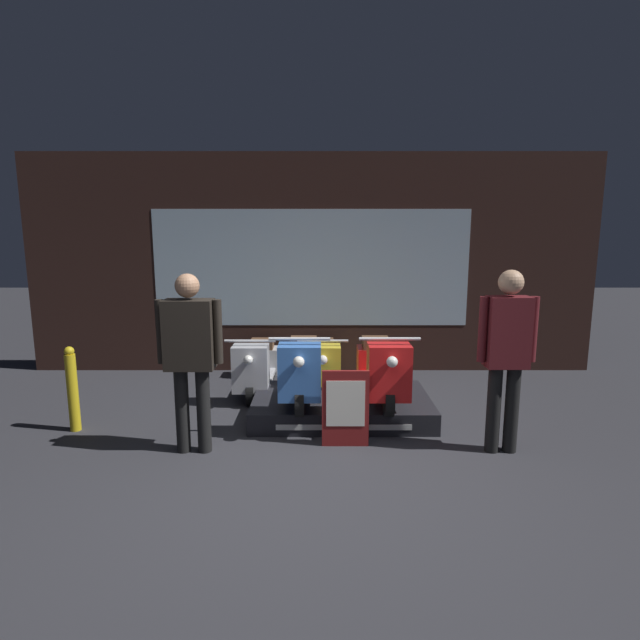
{
  "coord_description": "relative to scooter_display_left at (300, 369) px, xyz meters",
  "views": [
    {
      "loc": [
        0.13,
        -3.85,
        2.07
      ],
      "look_at": [
        0.15,
        2.07,
        1.03
      ],
      "focal_mm": 28.0,
      "sensor_mm": 36.0,
      "label": 1
    }
  ],
  "objects": [
    {
      "name": "price_sign_board",
      "position": [
        0.45,
        -0.8,
        -0.17
      ],
      "size": [
        0.46,
        0.04,
        0.76
      ],
      "color": "maroon",
      "rests_on": "ground_plane"
    },
    {
      "name": "scooter_backrow_0",
      "position": [
        -0.63,
        0.97,
        -0.23
      ],
      "size": [
        0.61,
        1.65,
        0.81
      ],
      "color": "black",
      "rests_on": "ground_plane"
    },
    {
      "name": "scooter_display_left",
      "position": [
        0.0,
        0.0,
        0.0
      ],
      "size": [
        0.61,
        1.65,
        0.81
      ],
      "color": "black",
      "rests_on": "display_platform"
    },
    {
      "name": "shop_wall_back",
      "position": [
        0.08,
        1.96,
        1.04
      ],
      "size": [
        8.38,
        0.09,
        3.2
      ],
      "color": "#331E19",
      "rests_on": "ground_plane"
    },
    {
      "name": "display_platform",
      "position": [
        0.45,
        0.01,
        -0.44
      ],
      "size": [
        1.99,
        1.22,
        0.23
      ],
      "color": "black",
      "rests_on": "ground_plane"
    },
    {
      "name": "person_right_browsing",
      "position": [
        1.93,
        -0.92,
        0.45
      ],
      "size": [
        0.54,
        0.23,
        1.74
      ],
      "color": "black",
      "rests_on": "ground_plane"
    },
    {
      "name": "street_bollard",
      "position": [
        -2.39,
        -0.41,
        -0.11
      ],
      "size": [
        0.11,
        0.11,
        0.91
      ],
      "color": "gold",
      "rests_on": "ground_plane"
    },
    {
      "name": "scooter_display_right",
      "position": [
        0.89,
        0.0,
        0.0
      ],
      "size": [
        0.61,
        1.65,
        0.81
      ],
      "color": "black",
      "rests_on": "display_platform"
    },
    {
      "name": "person_left_browsing",
      "position": [
        -1.0,
        -0.92,
        0.45
      ],
      "size": [
        0.61,
        0.25,
        1.7
      ],
      "color": "black",
      "rests_on": "ground_plane"
    },
    {
      "name": "scooter_backrow_1",
      "position": [
        0.24,
        0.97,
        -0.23
      ],
      "size": [
        0.61,
        1.65,
        0.81
      ],
      "color": "black",
      "rests_on": "ground_plane"
    },
    {
      "name": "ground_plane",
      "position": [
        0.08,
        -1.57,
        -0.56
      ],
      "size": [
        30.0,
        30.0,
        0.0
      ],
      "primitive_type": "plane",
      "color": "#2D2D33"
    }
  ]
}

